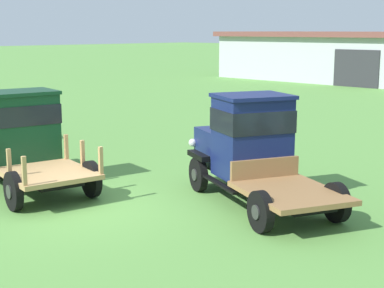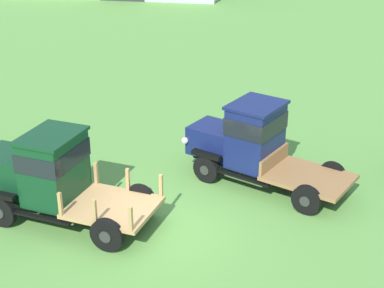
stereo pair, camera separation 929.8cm
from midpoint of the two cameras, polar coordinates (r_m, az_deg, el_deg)
name	(u,v)px [view 2 (the right image)]	position (r m, az deg, el deg)	size (l,w,h in m)	color
ground_plane	(156,226)	(12.73, -21.39, -3.96)	(240.00, 240.00, 0.00)	#5B9342
vintage_truck_second_in_line	(47,173)	(13.88, -31.66, 1.65)	(4.79, 2.52, 2.25)	black
vintage_truck_midrow_center	(251,141)	(13.79, -8.93, 4.94)	(4.92, 3.29, 2.29)	black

